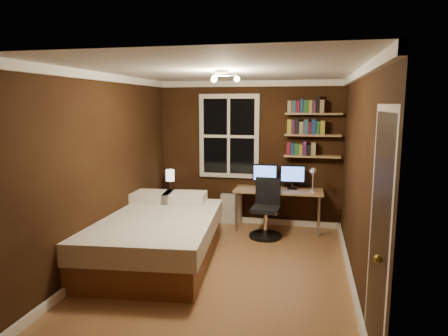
% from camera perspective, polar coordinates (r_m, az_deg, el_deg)
% --- Properties ---
extents(floor, '(4.20, 4.20, 0.00)m').
position_cam_1_polar(floor, '(5.32, -0.07, -14.23)').
color(floor, '#8D5F38').
rests_on(floor, ground).
extents(wall_back, '(3.20, 0.04, 2.50)m').
position_cam_1_polar(wall_back, '(7.00, 3.58, 2.07)').
color(wall_back, black).
rests_on(wall_back, ground).
extents(wall_left, '(0.04, 4.20, 2.50)m').
position_cam_1_polar(wall_left, '(5.52, -16.53, -0.20)').
color(wall_left, black).
rests_on(wall_left, ground).
extents(wall_right, '(0.04, 4.20, 2.50)m').
position_cam_1_polar(wall_right, '(4.88, 18.63, -1.49)').
color(wall_right, black).
rests_on(wall_right, ground).
extents(ceiling, '(3.20, 4.20, 0.02)m').
position_cam_1_polar(ceiling, '(4.90, -0.07, 13.71)').
color(ceiling, white).
rests_on(ceiling, wall_back).
extents(window, '(1.06, 0.06, 1.46)m').
position_cam_1_polar(window, '(7.00, 0.72, 4.55)').
color(window, white).
rests_on(window, wall_back).
extents(door, '(0.03, 0.82, 2.05)m').
position_cam_1_polar(door, '(3.44, 21.10, -9.86)').
color(door, black).
rests_on(door, ground).
extents(door_knob, '(0.06, 0.06, 0.06)m').
position_cam_1_polar(door_knob, '(3.17, 21.18, -12.02)').
color(door_knob, '#B59B43').
rests_on(door_knob, door).
extents(ceiling_fixture, '(0.44, 0.44, 0.18)m').
position_cam_1_polar(ceiling_fixture, '(4.79, -0.33, 12.61)').
color(ceiling_fixture, beige).
rests_on(ceiling_fixture, ceiling).
extents(bookshelf_lower, '(0.92, 0.22, 0.03)m').
position_cam_1_polar(bookshelf_lower, '(6.81, 12.46, 1.67)').
color(bookshelf_lower, '#9E7B4C').
rests_on(bookshelf_lower, wall_back).
extents(books_row_lower, '(0.42, 0.16, 0.23)m').
position_cam_1_polar(books_row_lower, '(6.79, 12.50, 2.76)').
color(books_row_lower, maroon).
rests_on(books_row_lower, bookshelf_lower).
extents(bookshelf_middle, '(0.92, 0.22, 0.03)m').
position_cam_1_polar(bookshelf_middle, '(6.77, 12.56, 4.61)').
color(bookshelf_middle, '#9E7B4C').
rests_on(bookshelf_middle, wall_back).
extents(books_row_middle, '(0.54, 0.16, 0.23)m').
position_cam_1_polar(books_row_middle, '(6.76, 12.60, 5.71)').
color(books_row_middle, navy).
rests_on(books_row_middle, bookshelf_middle).
extents(bookshelf_upper, '(0.92, 0.22, 0.03)m').
position_cam_1_polar(bookshelf_upper, '(6.75, 12.66, 7.57)').
color(bookshelf_upper, '#9E7B4C').
rests_on(bookshelf_upper, wall_back).
extents(books_row_upper, '(0.54, 0.16, 0.23)m').
position_cam_1_polar(books_row_upper, '(6.75, 12.70, 8.67)').
color(books_row_upper, '#295F33').
rests_on(books_row_upper, bookshelf_upper).
extents(bed, '(1.84, 2.41, 0.77)m').
position_cam_1_polar(bed, '(5.56, -10.07, -9.70)').
color(bed, brown).
rests_on(bed, ground).
extents(nightstand, '(0.47, 0.47, 0.54)m').
position_cam_1_polar(nightstand, '(7.19, -7.61, -5.78)').
color(nightstand, brown).
rests_on(nightstand, ground).
extents(bedside_lamp, '(0.15, 0.15, 0.44)m').
position_cam_1_polar(bedside_lamp, '(7.08, -7.69, -1.98)').
color(bedside_lamp, white).
rests_on(bedside_lamp, nightstand).
extents(radiator, '(0.35, 0.12, 0.53)m').
position_cam_1_polar(radiator, '(7.14, 0.97, -5.83)').
color(radiator, silver).
rests_on(radiator, ground).
extents(desk, '(1.46, 0.55, 0.69)m').
position_cam_1_polar(desk, '(6.76, 7.78, -3.57)').
color(desk, '#9E7B4C').
rests_on(desk, ground).
extents(monitor_left, '(0.42, 0.12, 0.41)m').
position_cam_1_polar(monitor_left, '(6.80, 5.87, -1.17)').
color(monitor_left, black).
rests_on(monitor_left, desk).
extents(monitor_right, '(0.42, 0.12, 0.41)m').
position_cam_1_polar(monitor_right, '(6.76, 9.77, -1.31)').
color(monitor_right, black).
rests_on(monitor_right, desk).
extents(desk_lamp, '(0.14, 0.32, 0.44)m').
position_cam_1_polar(desk_lamp, '(6.54, 12.59, -1.61)').
color(desk_lamp, silver).
rests_on(desk_lamp, desk).
extents(office_chair, '(0.52, 0.52, 0.94)m').
position_cam_1_polar(office_chair, '(6.45, 6.04, -6.74)').
color(office_chair, black).
rests_on(office_chair, ground).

